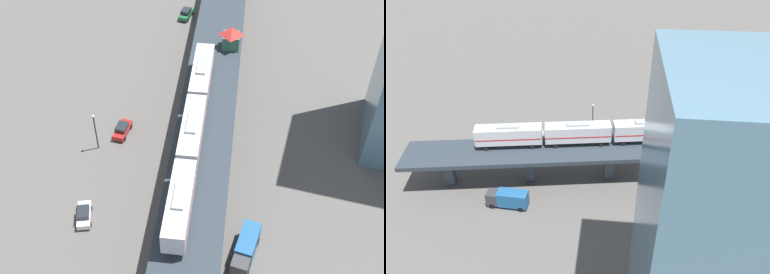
{
  "view_description": "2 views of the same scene",
  "coord_description": "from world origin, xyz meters",
  "views": [
    {
      "loc": [
        15.73,
        -64.39,
        60.32
      ],
      "look_at": [
        1.01,
        -14.35,
        8.44
      ],
      "focal_mm": 50.0,
      "sensor_mm": 36.0,
      "label": 1
    },
    {
      "loc": [
        58.48,
        -8.33,
        46.2
      ],
      "look_at": [
        1.01,
        -14.35,
        8.44
      ],
      "focal_mm": 35.0,
      "sensor_mm": 36.0,
      "label": 2
    }
  ],
  "objects": [
    {
      "name": "ground_plane",
      "position": [
        0.0,
        0.0,
        0.0
      ],
      "size": [
        400.0,
        400.0,
        0.0
      ],
      "primitive_type": "plane",
      "color": "#514F4C"
    },
    {
      "name": "elevated_viaduct",
      "position": [
        0.03,
        -0.16,
        5.97
      ],
      "size": [
        23.61,
        92.11,
        6.94
      ],
      "color": "#283039",
      "rests_on": "ground"
    },
    {
      "name": "subway_train",
      "position": [
        1.01,
        -14.35,
        9.48
      ],
      "size": [
        8.96,
        37.15,
        4.45
      ],
      "color": "silver",
      "rests_on": "elevated_viaduct"
    },
    {
      "name": "signal_hut",
      "position": [
        0.76,
        9.9,
        8.73
      ],
      "size": [
        3.71,
        3.71,
        3.4
      ],
      "color": "#33604C",
      "rests_on": "elevated_viaduct"
    },
    {
      "name": "street_car_white",
      "position": [
        -11.14,
        -25.83,
        0.94
      ],
      "size": [
        3.32,
        4.75,
        1.89
      ],
      "color": "silver",
      "rests_on": "ground"
    },
    {
      "name": "street_car_red",
      "position": [
        -12.33,
        -8.58,
        0.94
      ],
      "size": [
        1.98,
        4.41,
        1.89
      ],
      "color": "#AD1E1E",
      "rests_on": "ground"
    },
    {
      "name": "street_car_green",
      "position": [
        -12.47,
        27.16,
        0.94
      ],
      "size": [
        2.21,
        4.53,
        1.89
      ],
      "color": "#1E6638",
      "rests_on": "ground"
    },
    {
      "name": "delivery_truck",
      "position": [
        11.5,
        -25.47,
        1.76
      ],
      "size": [
        2.67,
        7.3,
        3.2
      ],
      "color": "#333338",
      "rests_on": "ground"
    },
    {
      "name": "street_lamp",
      "position": [
        -14.81,
        -12.65,
        4.11
      ],
      "size": [
        0.44,
        0.44,
        6.94
      ],
      "color": "black",
      "rests_on": "ground"
    }
  ]
}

